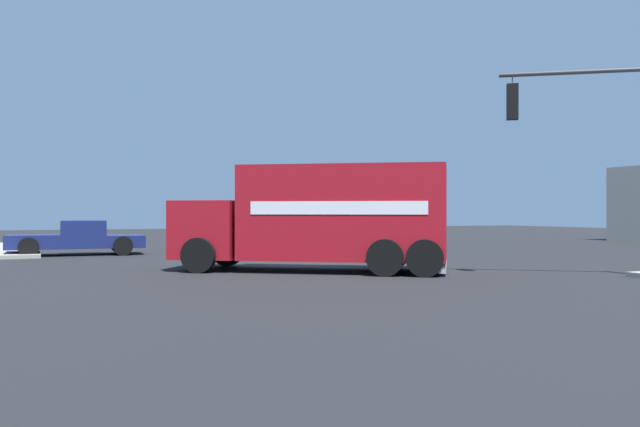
{
  "coord_description": "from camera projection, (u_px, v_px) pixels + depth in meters",
  "views": [
    {
      "loc": [
        20.06,
        -7.56,
        1.72
      ],
      "look_at": [
        2.25,
        0.25,
        1.68
      ],
      "focal_mm": 37.96,
      "sensor_mm": 36.0,
      "label": 1
    }
  ],
  "objects": [
    {
      "name": "ground_plane",
      "position": [
        284.0,
        266.0,
        21.41
      ],
      "size": [
        100.0,
        100.0,
        0.0
      ],
      "primitive_type": "plane",
      "color": "black"
    },
    {
      "name": "delivery_truck",
      "position": [
        321.0,
        217.0,
        19.62
      ],
      "size": [
        6.57,
        7.89,
        3.05
      ],
      "color": "#AD141E",
      "rests_on": "ground"
    },
    {
      "name": "traffic_light_primary",
      "position": [
        620.0,
        132.0,
        17.49
      ],
      "size": [
        2.86,
        3.83,
        5.5
      ],
      "color": "#38383D",
      "rests_on": "sidewalk_corner_far"
    },
    {
      "name": "pickup_navy",
      "position": [
        78.0,
        237.0,
        27.03
      ],
      "size": [
        2.44,
        5.28,
        1.38
      ],
      "color": "navy",
      "rests_on": "ground"
    }
  ]
}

